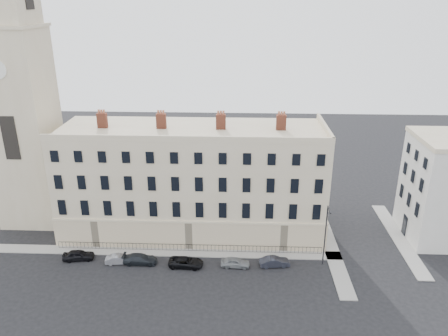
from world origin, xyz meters
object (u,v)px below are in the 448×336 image
at_px(car_b, 120,259).
at_px(car_c, 140,259).
at_px(car_a, 79,255).
at_px(car_e, 235,262).
at_px(car_d, 186,262).
at_px(car_f, 275,262).
at_px(streetlamp, 326,233).

bearing_deg(car_b, car_c, -96.20).
bearing_deg(car_c, car_b, 90.83).
xyz_separation_m(car_a, car_e, (20.13, -0.74, -0.05)).
bearing_deg(car_d, car_e, -85.03).
distance_m(car_d, car_f, 11.10).
relative_size(car_c, car_e, 1.19).
bearing_deg(car_c, car_f, -90.18).
height_order(car_b, streetlamp, streetlamp).
height_order(car_e, streetlamp, streetlamp).
height_order(car_b, car_e, car_e).
relative_size(car_c, car_d, 1.00).
height_order(car_b, car_d, car_d).
height_order(car_a, car_b, car_a).
bearing_deg(car_c, streetlamp, -88.80).
relative_size(car_d, car_f, 1.15).
bearing_deg(car_d, car_f, -84.21).
bearing_deg(car_c, car_e, -91.56).
bearing_deg(streetlamp, car_f, -173.74).
xyz_separation_m(car_d, car_f, (11.09, 0.51, 0.02)).
xyz_separation_m(car_b, car_c, (2.62, 0.06, 0.05)).
xyz_separation_m(car_a, car_d, (13.96, -0.93, -0.06)).
distance_m(car_b, car_f, 19.58).
xyz_separation_m(car_a, car_c, (8.08, -0.51, -0.04)).
xyz_separation_m(car_e, car_f, (4.91, 0.31, 0.00)).
xyz_separation_m(car_d, car_e, (6.18, 0.19, 0.02)).
height_order(car_a, car_e, car_a).
bearing_deg(car_f, car_c, 82.27).
xyz_separation_m(car_c, car_e, (12.05, -0.23, -0.01)).
bearing_deg(streetlamp, car_d, -175.59).
height_order(car_a, streetlamp, streetlamp).
bearing_deg(car_a, car_c, -102.82).
xyz_separation_m(car_a, car_b, (5.46, -0.57, -0.09)).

